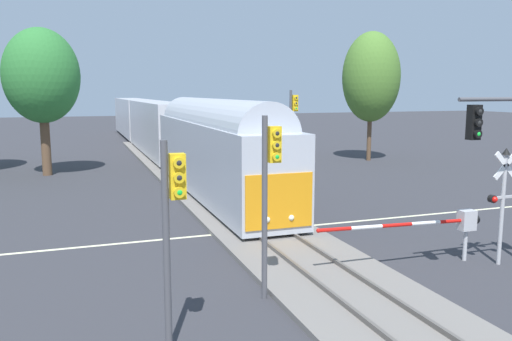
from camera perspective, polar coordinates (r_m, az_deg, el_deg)
The scene contains 11 objects.
ground_plane at distance 22.13m, azimuth 0.54°, elevation -6.63°, with size 220.00×220.00×0.00m, color #333338.
road_centre_stripe at distance 22.13m, azimuth 0.54°, elevation -6.62°, with size 44.00×0.20×0.01m.
railway_track at distance 22.11m, azimuth 0.54°, elevation -6.39°, with size 4.40×80.00×0.32m.
commuter_train at distance 47.14m, azimuth -10.50°, elevation 4.79°, with size 3.04×61.19×5.16m.
crossing_gate_near at distance 18.90m, azimuth 20.54°, elevation -5.47°, with size 6.30×0.40×1.80m.
crossing_signal_mast at distance 19.20m, azimuth 25.74°, elevation -2.39°, with size 1.36×0.44×4.01m.
traffic_signal_near_left at distance 11.42m, azimuth -9.24°, elevation -4.61°, with size 0.53×0.38×4.84m.
traffic_signal_median at distance 14.26m, azimuth 1.52°, elevation -0.80°, with size 0.53×0.38×5.22m.
traffic_signal_far_side at distance 32.14m, azimuth 4.07°, elevation 5.34°, with size 0.53×0.38×5.95m.
oak_behind_train at distance 38.96m, azimuth -22.63°, elevation 9.58°, with size 5.12×5.12×10.19m.
maple_right_background at distance 45.07m, azimuth 12.61°, elevation 10.04°, with size 4.83×4.83×10.83m.
Camera 1 is at (-7.28, -20.06, 5.86)m, focal length 36.18 mm.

